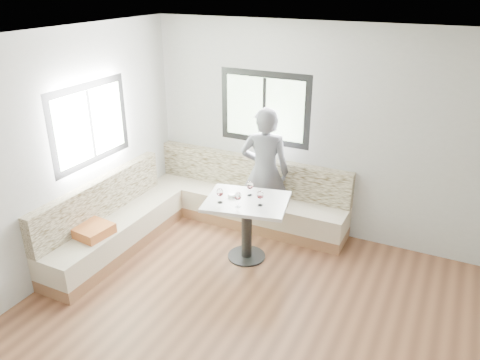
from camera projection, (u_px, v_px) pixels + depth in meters
name	position (u px, v px, depth m)	size (l,w,h in m)	color
room	(240.00, 211.00, 4.06)	(5.01, 5.01, 2.81)	brown
banquette	(191.00, 212.00, 6.37)	(2.90, 2.80, 0.95)	#936746
table	(247.00, 215.00, 5.72)	(1.11, 0.94, 0.80)	black
person	(265.00, 172.00, 6.21)	(0.65, 0.43, 1.78)	#54545A
olive_ramekin	(232.00, 195.00, 5.71)	(0.10, 0.10, 0.04)	white
wine_glass_a	(220.00, 193.00, 5.52)	(0.08, 0.08, 0.19)	white
wine_glass_b	(238.00, 197.00, 5.43)	(0.08, 0.08, 0.19)	white
wine_glass_c	(260.00, 195.00, 5.45)	(0.08, 0.08, 0.19)	white
wine_glass_d	(250.00, 186.00, 5.70)	(0.08, 0.08, 0.19)	white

